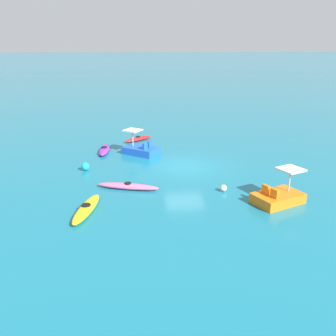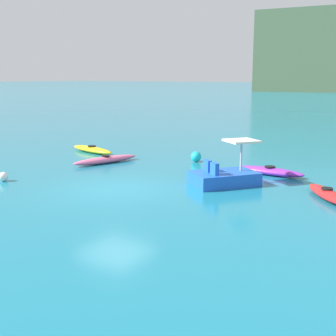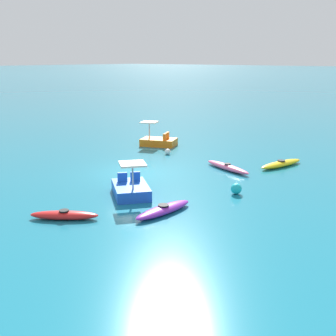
# 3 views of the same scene
# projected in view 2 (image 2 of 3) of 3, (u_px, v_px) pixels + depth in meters

# --- Properties ---
(ground_plane) EXTENTS (600.00, 600.00, 0.00)m
(ground_plane) POSITION_uv_depth(u_px,v_px,m) (115.00, 189.00, 16.51)
(ground_plane) COLOR #19728C
(kayak_pink) EXTENTS (1.52, 3.43, 0.37)m
(kayak_pink) POSITION_uv_depth(u_px,v_px,m) (106.00, 160.00, 21.38)
(kayak_pink) COLOR pink
(kayak_pink) RESTS_ON ground_plane
(kayak_purple) EXTENTS (2.97, 0.85, 0.37)m
(kayak_purple) POSITION_uv_depth(u_px,v_px,m) (270.00, 171.00, 18.81)
(kayak_purple) COLOR purple
(kayak_purple) RESTS_ON ground_plane
(kayak_yellow) EXTENTS (3.40, 1.38, 0.37)m
(kayak_yellow) POSITION_uv_depth(u_px,v_px,m) (92.00, 149.00, 24.39)
(kayak_yellow) COLOR yellow
(kayak_yellow) RESTS_ON ground_plane
(kayak_red) EXTENTS (2.11, 2.45, 0.37)m
(kayak_red) POSITION_uv_depth(u_px,v_px,m) (327.00, 194.00, 15.16)
(kayak_red) COLOR red
(kayak_red) RESTS_ON ground_plane
(pedal_boat_blue) EXTENTS (2.63, 2.82, 1.68)m
(pedal_boat_blue) POSITION_uv_depth(u_px,v_px,m) (225.00, 176.00, 17.03)
(pedal_boat_blue) COLOR blue
(pedal_boat_blue) RESTS_ON ground_plane
(buoy_cyan) EXTENTS (0.50, 0.50, 0.50)m
(buoy_cyan) POSITION_uv_depth(u_px,v_px,m) (196.00, 157.00, 21.70)
(buoy_cyan) COLOR #19B7C6
(buoy_cyan) RESTS_ON ground_plane
(buoy_white) EXTENTS (0.37, 0.37, 0.37)m
(buoy_white) POSITION_uv_depth(u_px,v_px,m) (3.00, 177.00, 17.66)
(buoy_white) COLOR white
(buoy_white) RESTS_ON ground_plane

